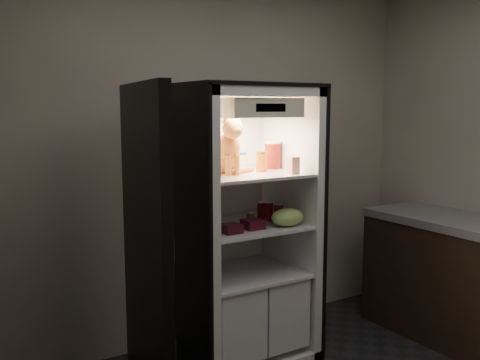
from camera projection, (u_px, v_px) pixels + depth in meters
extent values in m
plane|color=beige|center=(209.00, 158.00, 3.94)|extent=(3.60, 0.00, 3.60)
cube|color=white|center=(218.00, 218.00, 3.89)|extent=(0.85, 0.06, 1.85)
cube|color=white|center=(190.00, 233.00, 3.41)|extent=(0.06, 0.70, 1.85)
cube|color=white|center=(288.00, 219.00, 3.83)|extent=(0.06, 0.70, 1.85)
cube|color=white|center=(242.00, 92.00, 3.50)|extent=(0.85, 0.70, 0.06)
cube|color=white|center=(242.00, 351.00, 3.74)|extent=(0.85, 0.70, 0.06)
cube|color=black|center=(184.00, 234.00, 3.39)|extent=(0.02, 0.72, 1.87)
cube|color=black|center=(293.00, 219.00, 3.85)|extent=(0.02, 0.72, 1.87)
cube|color=black|center=(242.00, 86.00, 3.50)|extent=(0.90, 0.72, 0.02)
cube|color=white|center=(244.00, 174.00, 3.55)|extent=(0.73, 0.62, 0.02)
cube|color=white|center=(244.00, 226.00, 3.59)|extent=(0.73, 0.62, 0.02)
cube|color=white|center=(222.00, 314.00, 3.58)|extent=(0.34, 0.58, 0.48)
cube|color=white|center=(265.00, 304.00, 3.77)|extent=(0.34, 0.58, 0.48)
cube|color=white|center=(244.00, 273.00, 3.64)|extent=(0.73, 0.62, 0.02)
cube|color=#F8EECA|center=(263.00, 108.00, 3.31)|extent=(0.52, 0.18, 0.12)
cube|color=black|center=(271.00, 108.00, 3.24)|extent=(0.22, 0.01, 0.05)
cube|color=black|center=(146.00, 258.00, 2.85)|extent=(0.19, 0.87, 1.85)
cube|color=white|center=(154.00, 328.00, 2.86)|extent=(0.16, 0.64, 0.12)
cube|color=white|center=(151.00, 237.00, 2.79)|extent=(0.16, 0.64, 0.12)
ellipsoid|color=#DD561C|center=(221.00, 158.00, 3.54)|extent=(0.21, 0.26, 0.21)
ellipsoid|color=#DD561C|center=(228.00, 147.00, 3.45)|extent=(0.17, 0.16, 0.18)
sphere|color=#C05D25|center=(233.00, 129.00, 3.37)|extent=(0.14, 0.14, 0.13)
sphere|color=#C05D25|center=(237.00, 131.00, 3.33)|extent=(0.06, 0.06, 0.06)
cone|color=#C05D25|center=(226.00, 118.00, 3.35)|extent=(0.05, 0.05, 0.06)
cone|color=#C05D25|center=(237.00, 118.00, 3.39)|extent=(0.05, 0.05, 0.06)
cylinder|color=#DD561C|center=(228.00, 166.00, 3.39)|extent=(0.03, 0.03, 0.13)
cylinder|color=#DD561C|center=(237.00, 165.00, 3.42)|extent=(0.03, 0.03, 0.13)
cylinder|color=#DD561C|center=(242.00, 171.00, 3.53)|extent=(0.23, 0.12, 0.03)
cylinder|color=#248731|center=(235.00, 160.00, 3.53)|extent=(0.07, 0.07, 0.17)
cylinder|color=#248731|center=(234.00, 147.00, 3.52)|extent=(0.07, 0.07, 0.01)
cylinder|color=white|center=(240.00, 163.00, 3.69)|extent=(0.09, 0.09, 0.11)
cylinder|color=blue|center=(240.00, 153.00, 3.68)|extent=(0.09, 0.09, 0.02)
cylinder|color=#9C0E0E|center=(262.00, 163.00, 3.61)|extent=(0.08, 0.08, 0.12)
cylinder|color=#B0892F|center=(262.00, 153.00, 3.60)|extent=(0.08, 0.08, 0.01)
cylinder|color=maroon|center=(273.00, 156.00, 3.78)|extent=(0.11, 0.11, 0.18)
cylinder|color=white|center=(273.00, 142.00, 3.77)|extent=(0.12, 0.12, 0.02)
cube|color=white|center=(293.00, 165.00, 3.50)|extent=(0.06, 0.06, 0.11)
cylinder|color=black|center=(262.00, 211.00, 3.75)|extent=(0.07, 0.07, 0.12)
cylinder|color=#B2B2B2|center=(262.00, 202.00, 3.74)|extent=(0.07, 0.07, 0.00)
cylinder|color=black|center=(268.00, 211.00, 3.72)|extent=(0.07, 0.07, 0.13)
cylinder|color=#B2B2B2|center=(268.00, 202.00, 3.71)|extent=(0.07, 0.07, 0.00)
cylinder|color=black|center=(278.00, 213.00, 3.66)|extent=(0.07, 0.07, 0.12)
cylinder|color=#B2B2B2|center=(279.00, 204.00, 3.65)|extent=(0.07, 0.07, 0.00)
cylinder|color=brown|center=(251.00, 218.00, 3.62)|extent=(0.06, 0.06, 0.07)
cylinder|color=#B2B2B2|center=(251.00, 212.00, 3.62)|extent=(0.06, 0.06, 0.01)
ellipsoid|color=#9CC95D|center=(287.00, 217.00, 3.54)|extent=(0.24, 0.17, 0.12)
cube|color=#500D1F|center=(231.00, 229.00, 3.35)|extent=(0.11, 0.11, 0.06)
cube|color=#500D1F|center=(253.00, 224.00, 3.46)|extent=(0.12, 0.12, 0.06)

